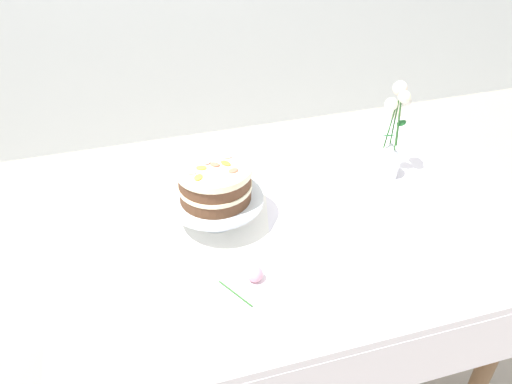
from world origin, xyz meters
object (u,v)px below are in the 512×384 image
at_px(cake_stand, 216,202).
at_px(layer_cake, 215,181).
at_px(dining_table, 282,247).
at_px(fallen_rose, 254,274).
at_px(flower_vase, 392,142).

distance_m(cake_stand, layer_cake, 0.08).
relative_size(cake_stand, layer_cake, 1.28).
xyz_separation_m(dining_table, fallen_rose, (-0.15, -0.20, 0.11)).
xyz_separation_m(layer_cake, fallen_rose, (0.04, -0.27, -0.14)).
bearing_deg(flower_vase, cake_stand, -172.18).
relative_size(dining_table, flower_vase, 4.00).
distance_m(dining_table, fallen_rose, 0.27).
distance_m(flower_vase, fallen_rose, 0.70).
bearing_deg(layer_cake, flower_vase, 7.83).
height_order(dining_table, flower_vase, flower_vase).
relative_size(dining_table, cake_stand, 4.83).
height_order(flower_vase, fallen_rose, flower_vase).
xyz_separation_m(layer_cake, flower_vase, (0.63, 0.09, -0.02)).
distance_m(layer_cake, fallen_rose, 0.30).
bearing_deg(dining_table, flower_vase, 19.98).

